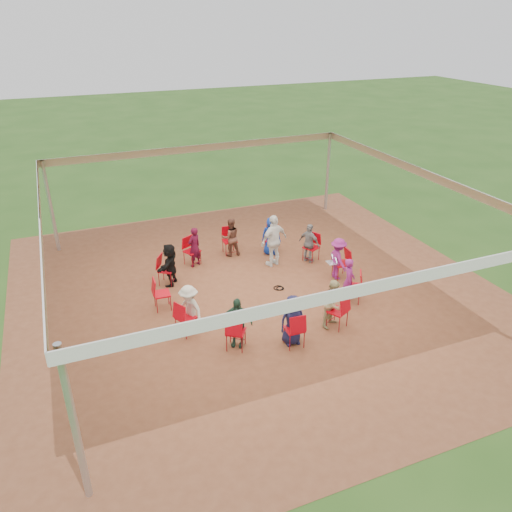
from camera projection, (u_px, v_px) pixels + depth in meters
name	position (u px, v px, depth m)	size (l,w,h in m)	color
ground	(257.00, 292.00, 13.97)	(80.00, 80.00, 0.00)	#284E18
dirt_patch	(257.00, 292.00, 13.97)	(13.00, 13.00, 0.00)	brown
tent	(257.00, 213.00, 12.93)	(10.33, 10.33, 3.00)	#B2B2B7
chair_0	(341.00, 264.00, 14.55)	(0.42, 0.44, 0.90)	#C40210
chair_1	(311.00, 247.00, 15.56)	(0.42, 0.44, 0.90)	#C40210
chair_2	(272.00, 240.00, 16.08)	(0.42, 0.44, 0.90)	#C40210
chair_3	(230.00, 241.00, 15.99)	(0.42, 0.44, 0.90)	#C40210
chair_4	(192.00, 251.00, 15.31)	(0.42, 0.44, 0.90)	#C40210
chair_5	(167.00, 270.00, 14.21)	(0.42, 0.44, 0.90)	#C40210
chair_6	(162.00, 294.00, 13.00)	(0.42, 0.44, 0.90)	#C40210
chair_7	(186.00, 318.00, 11.99)	(0.42, 0.44, 0.90)	#C40210
chair_8	(236.00, 332.00, 11.46)	(0.42, 0.44, 0.90)	#C40210
chair_9	(294.00, 329.00, 11.56)	(0.42, 0.44, 0.90)	#C40210
chair_10	(338.00, 311.00, 12.24)	(0.42, 0.44, 0.90)	#C40210
chair_11	(353.00, 287.00, 13.34)	(0.42, 0.44, 0.90)	#C40210
person_seated_0	(338.00, 259.00, 14.44)	(0.81, 0.40, 1.26)	#831E6F
person_seated_1	(309.00, 243.00, 15.39)	(0.74, 0.38, 1.26)	gray
person_seated_2	(271.00, 236.00, 15.90)	(0.61, 0.34, 1.26)	#10309A
person_seated_3	(231.00, 237.00, 15.81)	(0.61, 0.35, 1.26)	brown
person_seated_4	(194.00, 247.00, 15.15)	(0.46, 0.30, 1.26)	#46091E
person_seated_5	(170.00, 264.00, 14.11)	(1.17, 0.44, 1.26)	black
person_seated_6	(189.00, 309.00, 11.99)	(0.81, 0.40, 1.26)	beige
person_seated_7	(237.00, 322.00, 11.49)	(0.74, 0.38, 1.26)	#254533
person_seated_8	(292.00, 320.00, 11.58)	(0.61, 0.34, 1.26)	#17183B
person_seated_9	(334.00, 303.00, 12.23)	(0.61, 0.35, 1.26)	tan
person_seated_10	(349.00, 280.00, 13.28)	(0.46, 0.30, 1.26)	#831E6F
standing_person	(274.00, 241.00, 15.11)	(0.96, 0.49, 1.64)	white
cable_coil	(279.00, 288.00, 14.14)	(0.36, 0.36, 0.03)	black
laptop	(333.00, 261.00, 14.40)	(0.27, 0.33, 0.22)	#B7B7BC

